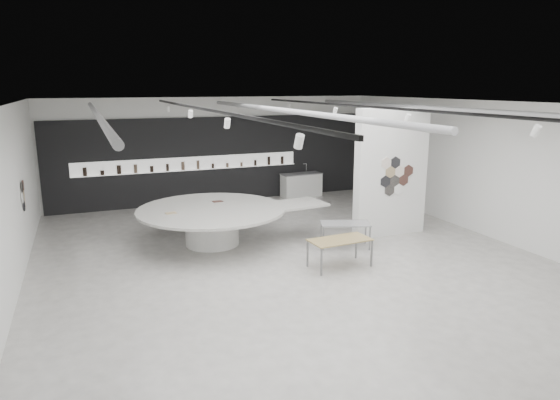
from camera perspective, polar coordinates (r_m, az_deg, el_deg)
name	(u,v)px	position (r m, az deg, el deg)	size (l,w,h in m)	color
room	(287,178)	(11.80, 0.79, 2.57)	(12.02, 14.02, 3.82)	#B6B3AC
back_wall_display	(215,160)	(18.41, -7.48, 4.55)	(11.80, 0.27, 3.10)	black
partition_column	(391,173)	(14.42, 12.57, 3.06)	(2.20, 0.38, 3.60)	white
display_island	(215,221)	(13.52, -7.45, -2.35)	(5.40, 4.42, 1.02)	white
sample_table_wood	(340,241)	(11.84, 6.87, -4.71)	(1.49, 0.82, 0.68)	#937C4C
sample_table_stone	(345,225)	(13.29, 7.46, -2.86)	(1.43, 1.05, 0.66)	gray
kitchen_counter	(301,185)	(19.29, 2.44, 1.75)	(1.62, 0.72, 1.25)	white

